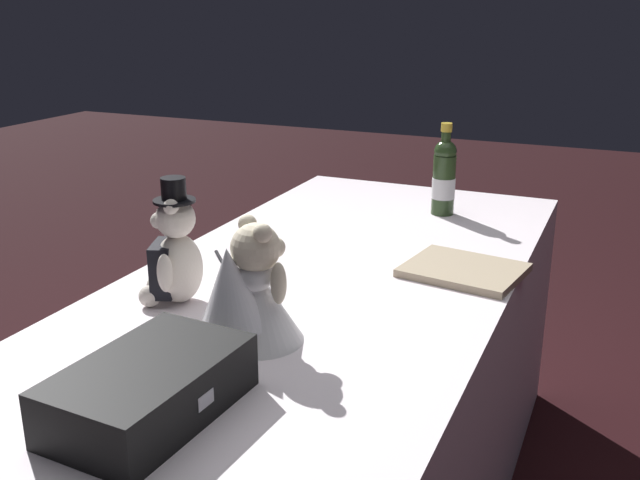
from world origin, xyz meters
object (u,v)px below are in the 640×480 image
at_px(signing_pen, 221,259).
at_px(guestbook, 464,270).
at_px(teddy_bear_groom, 174,255).
at_px(champagne_bottle, 444,176).
at_px(teddy_bear_bride, 249,291).
at_px(gift_case_black, 150,388).

height_order(signing_pen, guestbook, guestbook).
distance_m(teddy_bear_groom, champagne_bottle, 1.01).
height_order(teddy_bear_bride, signing_pen, teddy_bear_bride).
height_order(teddy_bear_groom, signing_pen, teddy_bear_groom).
height_order(signing_pen, gift_case_black, gift_case_black).
bearing_deg(teddy_bear_bride, champagne_bottle, -6.38).
xyz_separation_m(teddy_bear_groom, guestbook, (0.43, -0.56, -0.10)).
xyz_separation_m(champagne_bottle, gift_case_black, (-1.35, 0.14, -0.07)).
bearing_deg(guestbook, teddy_bear_groom, 136.80).
height_order(gift_case_black, guestbook, gift_case_black).
bearing_deg(gift_case_black, guestbook, -20.72).
distance_m(champagne_bottle, guestbook, 0.55).
height_order(teddy_bear_groom, teddy_bear_bride, teddy_bear_groom).
height_order(teddy_bear_bride, champagne_bottle, champagne_bottle).
xyz_separation_m(gift_case_black, guestbook, (0.85, -0.32, -0.04)).
xyz_separation_m(signing_pen, gift_case_black, (-0.68, -0.28, 0.04)).
bearing_deg(teddy_bear_groom, gift_case_black, -150.50).
distance_m(signing_pen, guestbook, 0.63).
xyz_separation_m(teddy_bear_bride, champagne_bottle, (1.05, -0.12, 0.01)).
bearing_deg(guestbook, teddy_bear_bride, 159.74).
height_order(teddy_bear_groom, guestbook, teddy_bear_groom).
bearing_deg(champagne_bottle, gift_case_black, 174.29).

